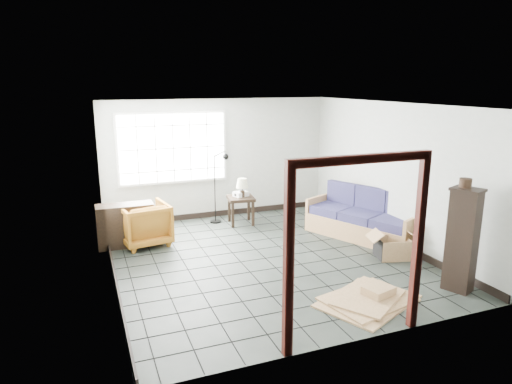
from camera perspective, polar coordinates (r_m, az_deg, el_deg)
name	(u,v)px	position (r m, az deg, el deg)	size (l,w,h in m)	color
ground	(265,258)	(7.91, 1.19, -8.29)	(5.50, 5.50, 0.00)	black
room_shell	(265,162)	(7.47, 1.17, 3.82)	(5.02, 5.52, 2.61)	#A2A8A1
window_panel	(173,148)	(9.75, -10.36, 5.44)	(2.32, 0.08, 1.52)	silver
doorway_trim	(358,228)	(5.19, 12.69, -4.36)	(1.80, 0.08, 2.20)	#36100C
futon_sofa	(365,220)	(9.09, 13.41, -3.41)	(1.64, 2.31, 0.96)	#9B7846
armchair	(144,222)	(8.67, -13.80, -3.66)	(0.84, 0.79, 0.87)	#955515
side_table	(241,202)	(9.63, -1.91, -1.21)	(0.61, 0.61, 0.59)	black
table_lamp	(242,184)	(9.52, -1.73, 0.99)	(0.33, 0.33, 0.40)	black
projector	(241,194)	(9.64, -1.92, -0.24)	(0.34, 0.30, 0.10)	silver
floor_lamp	(220,185)	(9.66, -4.50, 0.92)	(0.41, 0.31, 1.56)	black
console_shelf	(126,225)	(8.71, -15.96, -3.99)	(1.02, 0.41, 0.79)	black
tall_shelf	(462,239)	(7.14, 24.38, -5.42)	(0.45, 0.50, 1.52)	black
pot	(465,183)	(6.99, 24.71, 1.04)	(0.21, 0.21, 0.13)	black
open_box	(392,248)	(8.23, 16.68, -6.71)	(0.93, 0.61, 0.48)	olive
cardboard_pile	(369,298)	(6.63, 13.97, -12.77)	(1.60, 1.41, 0.19)	olive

